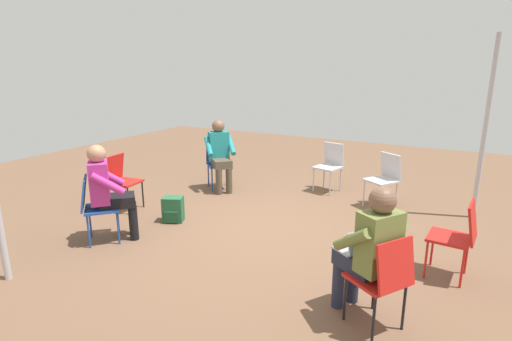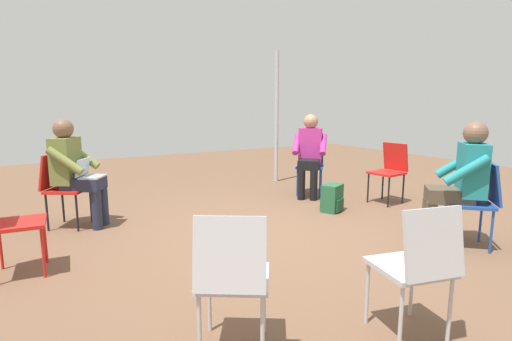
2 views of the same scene
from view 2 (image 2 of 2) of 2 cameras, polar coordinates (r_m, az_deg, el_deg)
The scene contains 13 objects.
ground_plane at distance 4.38m, azimuth 1.54°, elevation -9.20°, with size 14.00×14.00×0.00m, color brown.
chair_west at distance 3.84m, azimuth -31.97°, elevation -5.71°, with size 0.47×0.43×0.85m.
chair_southeast at distance 4.47m, azimuth 29.12°, elevation -3.46°, with size 0.58×0.58×0.85m.
chair_northwest at distance 5.05m, azimuth -26.04°, elevation -1.80°, with size 0.58×0.56×0.85m.
chair_east at distance 5.95m, azimuth 18.57°, elevation 0.32°, with size 0.48×0.44×0.85m.
chair_southwest at distance 2.26m, azimuth -3.42°, elevation -14.49°, with size 0.56×0.58×0.85m.
chair_south at distance 2.58m, azimuth 22.13°, elevation -12.05°, with size 0.48×0.51×0.85m.
chair_northeast at distance 6.25m, azimuth 7.76°, elevation 1.18°, with size 0.58×0.59×0.85m.
person_with_laptop at distance 4.94m, azimuth -24.48°, elevation 0.39°, with size 0.64×0.63×1.24m.
person_in_magenta at distance 6.06m, azimuth 7.68°, elevation 2.80°, with size 0.63×0.63×1.24m.
person_in_teal at distance 4.39m, azimuth 27.23°, elevation -0.89°, with size 0.63×0.63×1.24m.
backpack_near_laptop_user at distance 5.33m, azimuth 10.81°, elevation -4.11°, with size 0.34×0.31×0.36m.
tent_pole_far at distance 7.13m, azimuth 2.96°, elevation 7.55°, with size 0.07×0.07×2.29m, color #B2B2B7.
Camera 2 is at (-2.18, -3.51, 1.43)m, focal length 28.00 mm.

